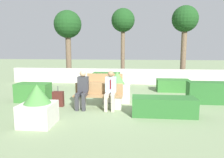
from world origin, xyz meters
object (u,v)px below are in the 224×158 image
object	(u,v)px
bench_left_side	(104,85)
tree_center_right	(185,22)
planter_corner_right	(117,89)
suitcase	(58,99)
tree_leftmost	(68,26)
tree_center_left	(123,22)
person_seated_woman	(82,87)
bench_front	(98,99)
planter_corner_left	(38,107)
person_seated_man	(110,88)

from	to	relation	value
bench_left_side	tree_center_right	world-z (taller)	tree_center_right
bench_left_side	planter_corner_right	size ratio (longest dim) A/B	1.49
suitcase	tree_center_right	xyz separation A→B (m)	(5.84, 6.37, 3.43)
tree_leftmost	tree_center_left	xyz separation A→B (m)	(3.75, -0.29, 0.18)
person_seated_woman	bench_front	bearing A→B (deg)	13.91
tree_center_left	tree_center_right	world-z (taller)	tree_center_right
bench_front	planter_corner_right	bearing A→B (deg)	61.81
person_seated_woman	planter_corner_left	bearing A→B (deg)	-115.05
bench_front	tree_center_left	size ratio (longest dim) A/B	0.38
bench_front	person_seated_woman	xyz separation A→B (m)	(-0.55, -0.14, 0.43)
bench_left_side	tree_leftmost	xyz separation A→B (m)	(-3.04, 4.05, 3.25)
person_seated_woman	planter_corner_left	size ratio (longest dim) A/B	1.17
planter_corner_right	tree_center_right	bearing A→B (deg)	54.70
planter_corner_right	suitcase	size ratio (longest dim) A/B	1.59
planter_corner_right	person_seated_woman	bearing A→B (deg)	-132.41
tree_center_left	planter_corner_left	bearing A→B (deg)	-102.49
person_seated_woman	planter_corner_left	xyz separation A→B (m)	(-0.85, -1.82, -0.23)
bench_front	suitcase	bearing A→B (deg)	179.43
person_seated_man	person_seated_woman	size ratio (longest dim) A/B	0.99
bench_front	tree_center_left	xyz separation A→B (m)	(0.52, 6.72, 3.43)
bench_front	bench_left_side	xyz separation A→B (m)	(-0.19, 2.97, 0.00)
bench_left_side	person_seated_woman	size ratio (longest dim) A/B	1.32
person_seated_woman	tree_center_right	bearing A→B (deg)	53.22
planter_corner_left	planter_corner_right	world-z (taller)	planter_corner_right
person_seated_woman	person_seated_man	bearing A→B (deg)	-0.12
person_seated_woman	suitcase	world-z (taller)	person_seated_woman
bench_front	tree_center_left	distance (m)	7.57
person_seated_woman	tree_leftmost	distance (m)	8.14
person_seated_woman	tree_center_right	distance (m)	8.66
planter_corner_left	tree_center_left	distance (m)	9.46
person_seated_man	planter_corner_right	bearing A→B (deg)	83.94
tree_leftmost	person_seated_man	bearing A→B (deg)	-62.67
bench_front	tree_leftmost	xyz separation A→B (m)	(-3.23, 7.01, 3.25)
planter_corner_left	suitcase	world-z (taller)	planter_corner_left
suitcase	planter_corner_left	bearing A→B (deg)	-86.67
planter_corner_right	tree_center_left	size ratio (longest dim) A/B	0.26
bench_left_side	bench_front	bearing A→B (deg)	-78.92
bench_left_side	tree_leftmost	bearing A→B (deg)	134.33
person_seated_man	tree_center_left	xyz separation A→B (m)	(0.06, 6.86, 3.01)
planter_corner_right	tree_leftmost	distance (m)	7.68
suitcase	tree_center_left	world-z (taller)	tree_center_left
bench_left_side	planter_corner_left	bearing A→B (deg)	-96.37
tree_center_right	person_seated_man	bearing A→B (deg)	-120.61
bench_front	person_seated_man	bearing A→B (deg)	-16.41
tree_center_right	bench_front	bearing A→B (deg)	-124.12
tree_leftmost	tree_center_right	world-z (taller)	tree_center_right
tree_leftmost	tree_center_left	world-z (taller)	tree_center_left
suitcase	planter_corner_right	bearing A→B (deg)	27.66
planter_corner_left	planter_corner_right	distance (m)	3.67
suitcase	tree_center_left	bearing A→B (deg)	73.11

